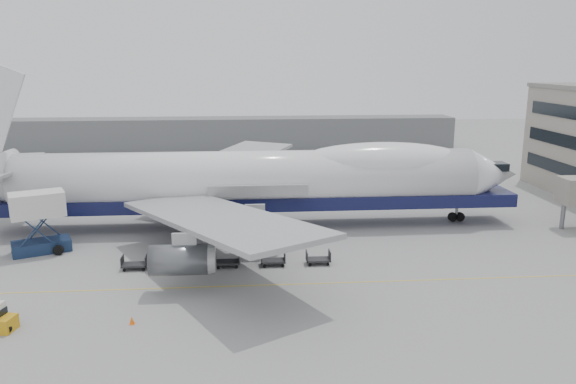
{
  "coord_description": "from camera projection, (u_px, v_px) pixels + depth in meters",
  "views": [
    {
      "loc": [
        -0.51,
        -51.44,
        18.95
      ],
      "look_at": [
        4.1,
        6.0,
        5.44
      ],
      "focal_mm": 35.0,
      "sensor_mm": 36.0,
      "label": 1
    }
  ],
  "objects": [
    {
      "name": "catering_truck",
      "position": [
        39.0,
        219.0,
        56.24
      ],
      "size": [
        6.13,
        5.26,
        6.22
      ],
      "rotation": [
        0.0,
        0.0,
        0.42
      ],
      "color": "#192B4C",
      "rests_on": "ground"
    },
    {
      "name": "dolly_1",
      "position": [
        181.0,
        263.0,
        52.49
      ],
      "size": [
        2.3,
        1.35,
        1.3
      ],
      "color": "#2D2D30",
      "rests_on": "ground"
    },
    {
      "name": "traffic_cone",
      "position": [
        132.0,
        320.0,
        41.34
      ],
      "size": [
        0.41,
        0.41,
        0.6
      ],
      "rotation": [
        0.0,
        0.0,
        -0.38
      ],
      "color": "#FF620D",
      "rests_on": "ground"
    },
    {
      "name": "airliner",
      "position": [
        254.0,
        179.0,
        64.7
      ],
      "size": [
        67.0,
        55.3,
        19.98
      ],
      "color": "white",
      "rests_on": "ground"
    },
    {
      "name": "dolly_0",
      "position": [
        134.0,
        264.0,
        52.16
      ],
      "size": [
        2.3,
        1.35,
        1.3
      ],
      "color": "#2D2D30",
      "rests_on": "ground"
    },
    {
      "name": "dolly_3",
      "position": [
        273.0,
        260.0,
        53.16
      ],
      "size": [
        2.3,
        1.35,
        1.3
      ],
      "color": "#2D2D30",
      "rests_on": "ground"
    },
    {
      "name": "dolly_2",
      "position": [
        227.0,
        261.0,
        52.83
      ],
      "size": [
        2.3,
        1.35,
        1.3
      ],
      "color": "#2D2D30",
      "rests_on": "ground"
    },
    {
      "name": "ground",
      "position": [
        251.0,
        261.0,
        54.29
      ],
      "size": [
        260.0,
        260.0,
        0.0
      ],
      "primitive_type": "plane",
      "color": "gray",
      "rests_on": "ground"
    },
    {
      "name": "apron_line",
      "position": [
        252.0,
        286.0,
        48.46
      ],
      "size": [
        60.0,
        0.15,
        0.01
      ],
      "primitive_type": "cube",
      "color": "gold",
      "rests_on": "ground"
    },
    {
      "name": "dolly_4",
      "position": [
        318.0,
        259.0,
        53.5
      ],
      "size": [
        2.3,
        1.35,
        1.3
      ],
      "color": "#2D2D30",
      "rests_on": "ground"
    },
    {
      "name": "hangar",
      "position": [
        199.0,
        134.0,
        120.64
      ],
      "size": [
        110.0,
        8.0,
        7.0
      ],
      "primitive_type": "cube",
      "color": "slate",
      "rests_on": "ground"
    }
  ]
}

